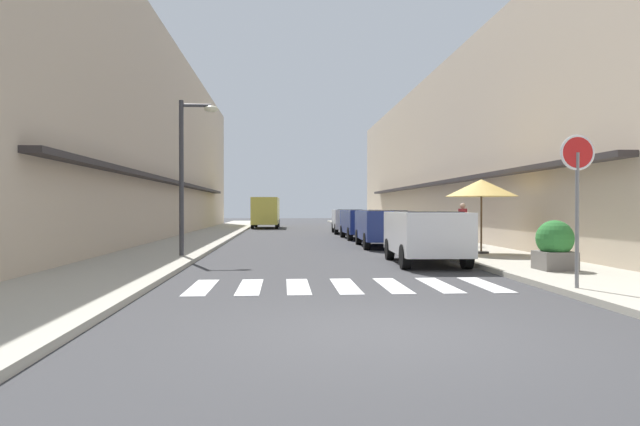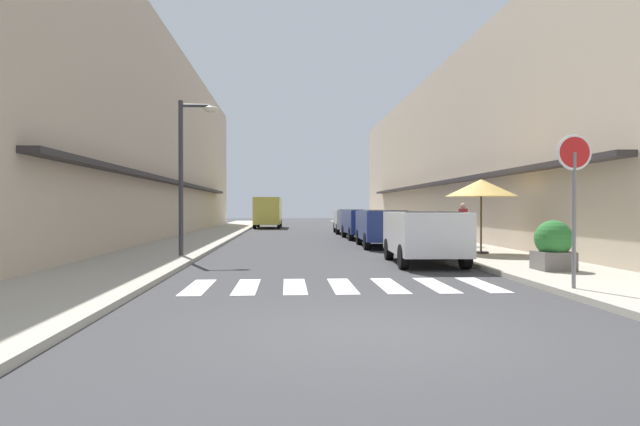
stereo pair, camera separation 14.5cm
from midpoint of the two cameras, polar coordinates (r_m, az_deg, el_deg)
The scene contains 16 objects.
ground_plane at distance 26.64m, azimuth -0.95°, elevation -2.83°, with size 109.01×109.01×0.00m, color #38383A.
sidewalk_left at distance 26.92m, azimuth -12.24°, elevation -2.68°, with size 3.01×69.37×0.12m, color #ADA899.
sidewalk_right at distance 27.38m, azimuth 10.14°, elevation -2.62°, with size 3.01×69.37×0.12m, color #ADA899.
building_row_left at distance 29.39m, azimuth -19.61°, elevation 7.29°, with size 5.50×46.60×10.08m.
building_row_right at distance 30.06m, azimuth 16.95°, elevation 6.01°, with size 5.50×46.60×8.89m.
crosswalk at distance 10.97m, azimuth 2.73°, elevation -7.66°, with size 6.15×2.20×0.01m.
parked_car_near at distance 15.41m, azimuth 11.14°, elevation -1.88°, with size 1.95×3.98×1.47m.
parked_car_mid at distance 21.83m, azimuth 6.78°, elevation -1.15°, with size 1.93×4.48×1.47m.
parked_car_far at distance 27.37m, azimuth 4.68°, elevation -0.80°, with size 1.84×4.38×1.47m.
parked_car_distant at distance 33.21m, azimuth 3.24°, elevation -0.57°, with size 1.92×4.12×1.47m.
delivery_van at distance 42.30m, azimuth -5.37°, elevation 0.33°, with size 2.10×5.44×2.37m.
round_street_sign at distance 10.85m, azimuth 25.46°, elevation 4.06°, with size 0.65×0.07×2.78m.
street_lamp at distance 17.08m, azimuth -13.47°, elevation 5.49°, with size 1.19×0.28×4.72m.
cafe_umbrella at distance 18.04m, azimuth 16.77°, elevation 2.51°, with size 2.26×2.26×2.36m.
planter_corner at distance 13.83m, azimuth 23.55°, elevation -3.11°, with size 0.86×0.86×1.16m.
pedestrian_walking_near at distance 21.49m, azimuth 14.97°, elevation -1.05°, with size 0.34×0.34×1.63m.
Camera 2 is at (-1.11, -6.75, 1.57)m, focal length 30.51 mm.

